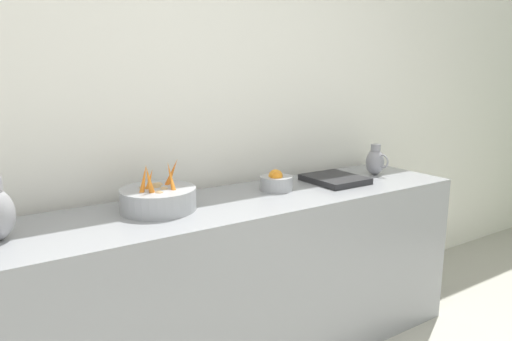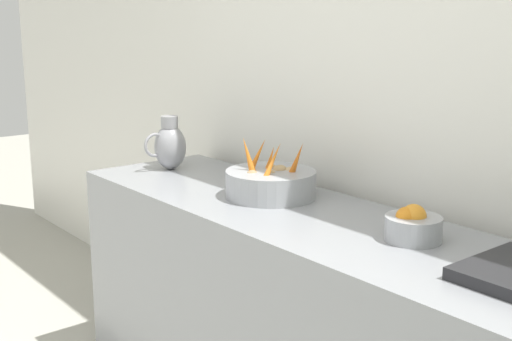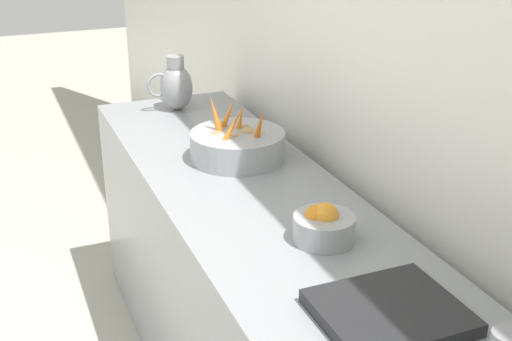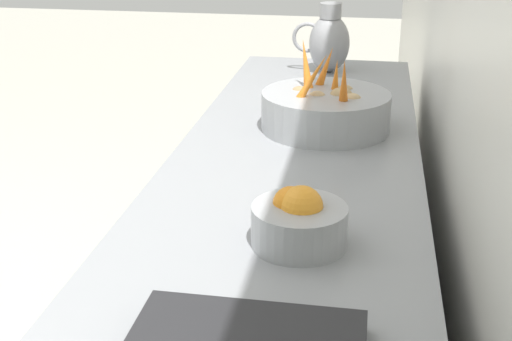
# 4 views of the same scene
# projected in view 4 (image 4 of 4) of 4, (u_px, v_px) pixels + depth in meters

# --- Properties ---
(vegetable_colander) EXTENTS (0.36, 0.36, 0.24)m
(vegetable_colander) POSITION_uv_depth(u_px,v_px,m) (326.00, 110.00, 1.94)
(vegetable_colander) COLOR #9EA0A5
(vegetable_colander) RESTS_ON prep_counter
(orange_bowl) EXTENTS (0.18, 0.18, 0.12)m
(orange_bowl) POSITION_uv_depth(u_px,v_px,m) (299.00, 221.00, 1.30)
(orange_bowl) COLOR #9EA0A5
(orange_bowl) RESTS_ON prep_counter
(metal_pitcher_tall) EXTENTS (0.21, 0.15, 0.25)m
(metal_pitcher_tall) POSITION_uv_depth(u_px,v_px,m) (329.00, 41.00, 2.55)
(metal_pitcher_tall) COLOR #939399
(metal_pitcher_tall) RESTS_ON prep_counter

